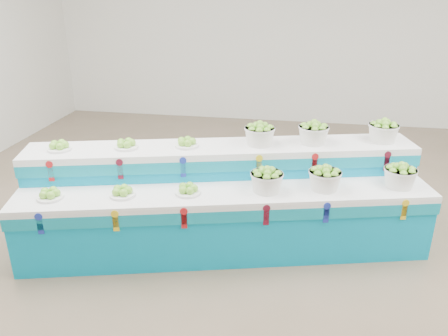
{
  "coord_description": "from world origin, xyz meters",
  "views": [
    {
      "loc": [
        -0.14,
        -3.87,
        2.63
      ],
      "look_at": [
        -0.87,
        0.28,
        0.87
      ],
      "focal_mm": 36.09,
      "sensor_mm": 36.0,
      "label": 1
    }
  ],
  "objects_px": {
    "display_stand": "(224,200)",
    "basket_upper_right": "(383,131)",
    "plate_upper_mid": "(126,143)",
    "basket_lower_left": "(267,180)"
  },
  "relations": [
    {
      "from": "basket_upper_right",
      "to": "basket_lower_left",
      "type": "bearing_deg",
      "value": -144.61
    },
    {
      "from": "display_stand",
      "to": "basket_lower_left",
      "type": "relative_size",
      "value": 12.86
    },
    {
      "from": "basket_lower_left",
      "to": "plate_upper_mid",
      "type": "height_order",
      "value": "plate_upper_mid"
    },
    {
      "from": "display_stand",
      "to": "basket_upper_right",
      "type": "bearing_deg",
      "value": 8.37
    },
    {
      "from": "display_stand",
      "to": "plate_upper_mid",
      "type": "height_order",
      "value": "plate_upper_mid"
    },
    {
      "from": "basket_lower_left",
      "to": "plate_upper_mid",
      "type": "xyz_separation_m",
      "value": [
        -1.48,
        0.15,
        0.23
      ]
    },
    {
      "from": "display_stand",
      "to": "plate_upper_mid",
      "type": "bearing_deg",
      "value": 165.63
    },
    {
      "from": "basket_lower_left",
      "to": "basket_upper_right",
      "type": "height_order",
      "value": "basket_upper_right"
    },
    {
      "from": "display_stand",
      "to": "basket_upper_right",
      "type": "distance_m",
      "value": 1.86
    },
    {
      "from": "display_stand",
      "to": "basket_upper_right",
      "type": "relative_size",
      "value": 12.86
    }
  ]
}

